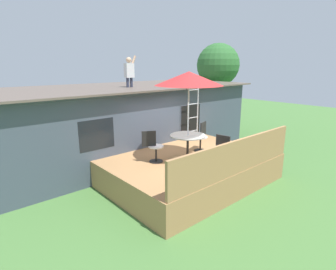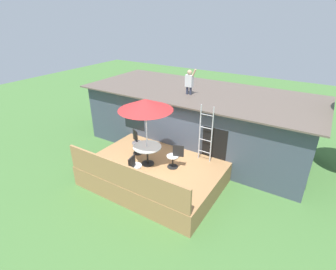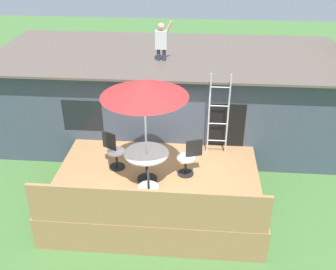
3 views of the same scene
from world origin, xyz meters
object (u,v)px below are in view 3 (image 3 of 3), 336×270
at_px(patio_chair_left, 114,151).
at_px(patio_table, 147,159).
at_px(patio_umbrella, 144,88).
at_px(person_figure, 162,39).
at_px(step_ladder, 218,115).
at_px(patio_chair_near, 149,190).
at_px(patio_chair_right, 189,158).

bearing_deg(patio_chair_left, patio_table, -0.00).
bearing_deg(patio_umbrella, person_figure, 88.75).
distance_m(step_ladder, person_figure, 2.71).
xyz_separation_m(step_ladder, person_figure, (-1.60, 1.65, 1.44)).
distance_m(patio_umbrella, patio_chair_near, 2.14).
xyz_separation_m(step_ladder, patio_chair_right, (-0.69, -1.05, -0.64)).
bearing_deg(patio_chair_left, patio_umbrella, -0.00).
bearing_deg(patio_umbrella, patio_chair_near, -80.30).
bearing_deg(patio_table, patio_chair_near, -80.30).
height_order(person_figure, patio_chair_right, person_figure).
xyz_separation_m(patio_table, step_ladder, (1.66, 1.39, 0.51)).
bearing_deg(patio_chair_near, patio_chair_right, -40.87).
bearing_deg(step_ladder, patio_chair_near, -122.16).
bearing_deg(step_ladder, patio_umbrella, -140.10).
xyz_separation_m(patio_umbrella, patio_chair_right, (0.97, 0.34, -1.89)).
height_order(patio_table, patio_chair_right, patio_chair_right).
bearing_deg(patio_chair_left, patio_chair_near, -25.41).
bearing_deg(patio_umbrella, patio_chair_left, 150.79).
distance_m(step_ladder, patio_chair_right, 1.42).
bearing_deg(patio_chair_near, patio_table, 0.00).
relative_size(patio_umbrella, patio_chair_left, 2.76).
xyz_separation_m(patio_table, patio_umbrella, (0.00, 0.00, 1.76)).
height_order(patio_table, patio_chair_left, patio_chair_left).
xyz_separation_m(patio_table, person_figure, (0.07, 3.04, 1.95)).
relative_size(patio_umbrella, step_ladder, 1.15).
height_order(person_figure, patio_chair_left, person_figure).
height_order(step_ladder, patio_chair_right, step_ladder).
relative_size(step_ladder, patio_chair_near, 2.39).
relative_size(patio_umbrella, person_figure, 2.29).
relative_size(patio_chair_right, patio_chair_near, 1.00).
height_order(patio_chair_right, patio_chair_near, same).
height_order(step_ladder, patio_chair_near, step_ladder).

